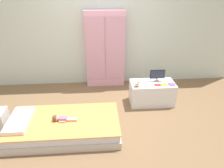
% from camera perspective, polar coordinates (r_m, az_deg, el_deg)
% --- Properties ---
extents(ground_plane, '(10.00, 10.00, 0.02)m').
position_cam_1_polar(ground_plane, '(3.75, -2.41, -10.29)').
color(ground_plane, brown).
extents(back_wall, '(6.40, 0.05, 2.70)m').
position_cam_1_polar(back_wall, '(4.63, -3.53, 15.83)').
color(back_wall, silver).
rests_on(back_wall, ground_plane).
extents(bed, '(1.76, 0.91, 0.27)m').
position_cam_1_polar(bed, '(3.49, -12.98, -11.39)').
color(bed, beige).
rests_on(bed, ground_plane).
extents(pillow, '(0.32, 0.65, 0.07)m').
position_cam_1_polar(pillow, '(3.57, -24.25, -9.10)').
color(pillow, white).
rests_on(pillow, bed).
extents(doll, '(0.39, 0.14, 0.10)m').
position_cam_1_polar(doll, '(3.39, -14.22, -9.27)').
color(doll, '#D6668E').
rests_on(doll, bed).
extents(wardrobe, '(0.86, 0.25, 1.70)m').
position_cam_1_polar(wardrobe, '(4.61, -1.93, 9.41)').
color(wardrobe, '#EFADCC').
rests_on(wardrobe, ground_plane).
extents(tv_stand, '(0.86, 0.45, 0.45)m').
position_cam_1_polar(tv_stand, '(4.19, 10.99, -2.44)').
color(tv_stand, white).
rests_on(tv_stand, ground_plane).
extents(tv_monitor, '(0.29, 0.10, 0.24)m').
position_cam_1_polar(tv_monitor, '(4.12, 12.47, 2.55)').
color(tv_monitor, '#99999E').
rests_on(tv_monitor, tv_stand).
extents(rocking_horse_toy, '(0.11, 0.04, 0.13)m').
position_cam_1_polar(rocking_horse_toy, '(3.86, 7.02, -0.02)').
color(rocking_horse_toy, '#8E6642').
rests_on(rocking_horse_toy, tv_stand).
extents(book_red, '(0.11, 0.08, 0.02)m').
position_cam_1_polar(book_red, '(4.02, 12.52, -0.23)').
color(book_red, '#CC3838').
rests_on(book_red, tv_stand).
extents(book_yellow, '(0.14, 0.08, 0.02)m').
position_cam_1_polar(book_yellow, '(4.05, 14.21, -0.16)').
color(book_yellow, gold).
rests_on(book_yellow, tv_stand).
extents(book_purple, '(0.12, 0.09, 0.02)m').
position_cam_1_polar(book_purple, '(4.10, 16.27, -0.08)').
color(book_purple, '#8E51B2').
rests_on(book_purple, tv_stand).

